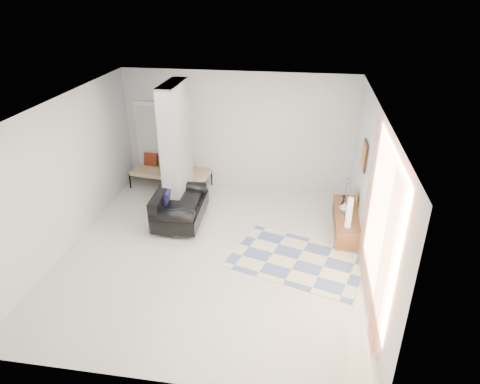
# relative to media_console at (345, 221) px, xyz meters

# --- Properties ---
(floor) EXTENTS (6.00, 6.00, 0.00)m
(floor) POSITION_rel_media_console_xyz_m (-2.52, -1.18, -0.21)
(floor) COLOR silver
(floor) RESTS_ON ground
(ceiling) EXTENTS (6.00, 6.00, 0.00)m
(ceiling) POSITION_rel_media_console_xyz_m (-2.52, -1.18, 2.59)
(ceiling) COLOR white
(ceiling) RESTS_ON wall_back
(wall_back) EXTENTS (6.00, 0.00, 6.00)m
(wall_back) POSITION_rel_media_console_xyz_m (-2.52, 1.82, 1.19)
(wall_back) COLOR white
(wall_back) RESTS_ON ground
(wall_front) EXTENTS (6.00, 0.00, 6.00)m
(wall_front) POSITION_rel_media_console_xyz_m (-2.52, -4.18, 1.19)
(wall_front) COLOR white
(wall_front) RESTS_ON ground
(wall_left) EXTENTS (0.00, 6.00, 6.00)m
(wall_left) POSITION_rel_media_console_xyz_m (-5.27, -1.18, 1.19)
(wall_left) COLOR white
(wall_left) RESTS_ON ground
(wall_right) EXTENTS (0.00, 6.00, 6.00)m
(wall_right) POSITION_rel_media_console_xyz_m (0.23, -1.18, 1.19)
(wall_right) COLOR white
(wall_right) RESTS_ON ground
(partition_column) EXTENTS (0.35, 1.20, 2.80)m
(partition_column) POSITION_rel_media_console_xyz_m (-3.62, 0.42, 1.19)
(partition_column) COLOR #9CA1A3
(partition_column) RESTS_ON floor
(hallway_door) EXTENTS (0.85, 0.06, 2.04)m
(hallway_door) POSITION_rel_media_console_xyz_m (-4.62, 1.78, 0.81)
(hallway_door) COLOR white
(hallway_door) RESTS_ON floor
(curtain) EXTENTS (0.00, 2.55, 2.55)m
(curtain) POSITION_rel_media_console_xyz_m (0.15, -2.33, 1.24)
(curtain) COLOR #FC7A42
(curtain) RESTS_ON wall_right
(wall_art) EXTENTS (0.04, 0.45, 0.55)m
(wall_art) POSITION_rel_media_console_xyz_m (0.20, -0.00, 1.44)
(wall_art) COLOR #331E0D
(wall_art) RESTS_ON wall_right
(media_console) EXTENTS (0.45, 1.63, 0.80)m
(media_console) POSITION_rel_media_console_xyz_m (0.00, 0.00, 0.00)
(media_console) COLOR brown
(media_console) RESTS_ON floor
(loveseat) EXTENTS (0.98, 1.61, 0.76)m
(loveseat) POSITION_rel_media_console_xyz_m (-3.49, -0.19, 0.15)
(loveseat) COLOR silver
(loveseat) RESTS_ON floor
(daybed) EXTENTS (1.98, 1.07, 0.77)m
(daybed) POSITION_rel_media_console_xyz_m (-4.16, 1.44, 0.21)
(daybed) COLOR black
(daybed) RESTS_ON floor
(area_rug) EXTENTS (2.71, 2.18, 0.01)m
(area_rug) POSITION_rel_media_console_xyz_m (-0.92, -1.24, -0.20)
(area_rug) COLOR beige
(area_rug) RESTS_ON floor
(cylinder_lamp) EXTENTS (0.11, 0.11, 0.61)m
(cylinder_lamp) POSITION_rel_media_console_xyz_m (-0.02, -0.56, 0.50)
(cylinder_lamp) COLOR silver
(cylinder_lamp) RESTS_ON media_console
(bronze_figurine) EXTENTS (0.13, 0.13, 0.23)m
(bronze_figurine) POSITION_rel_media_console_xyz_m (-0.05, 0.34, 0.31)
(bronze_figurine) COLOR black
(bronze_figurine) RESTS_ON media_console
(vase) EXTENTS (0.22, 0.22, 0.21)m
(vase) POSITION_rel_media_console_xyz_m (-0.05, 0.04, 0.30)
(vase) COLOR white
(vase) RESTS_ON media_console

